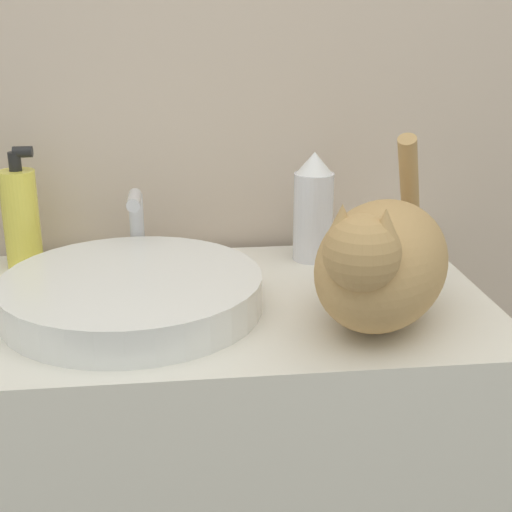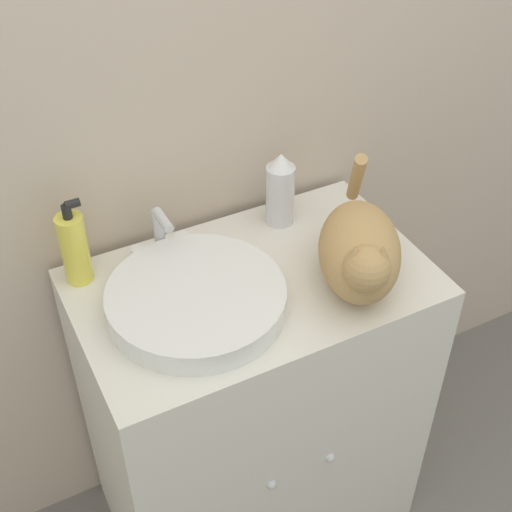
% 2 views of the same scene
% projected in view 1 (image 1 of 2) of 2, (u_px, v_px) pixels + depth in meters
% --- Properties ---
extents(wall_back, '(6.00, 0.05, 2.50)m').
position_uv_depth(wall_back, '(214.00, 24.00, 1.20)').
color(wall_back, '#C6B29E').
rests_on(wall_back, ground_plane).
extents(sink_basin, '(0.37, 0.37, 0.05)m').
position_uv_depth(sink_basin, '(133.00, 293.00, 1.01)').
color(sink_basin, white).
rests_on(sink_basin, vanity_cabinet).
extents(faucet, '(0.14, 0.09, 0.13)m').
position_uv_depth(faucet, '(137.00, 234.00, 1.19)').
color(faucet, silver).
rests_on(faucet, vanity_cabinet).
extents(cat, '(0.28, 0.36, 0.24)m').
position_uv_depth(cat, '(381.00, 261.00, 0.95)').
color(cat, tan).
rests_on(cat, vanity_cabinet).
extents(soap_bottle, '(0.06, 0.06, 0.20)m').
position_uv_depth(soap_bottle, '(21.00, 217.00, 1.16)').
color(soap_bottle, '#EADB4C').
rests_on(soap_bottle, vanity_cabinet).
extents(spray_bottle, '(0.07, 0.07, 0.19)m').
position_uv_depth(spray_bottle, '(313.00, 208.00, 1.20)').
color(spray_bottle, silver).
rests_on(spray_bottle, vanity_cabinet).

